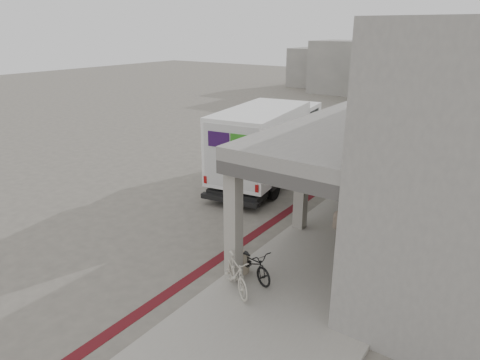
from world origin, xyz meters
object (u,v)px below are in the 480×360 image
Objects in this scene: bench at (381,228)px; utility_cabinet at (395,204)px; fedex_truck at (269,141)px; bicycle_cream at (236,273)px; bicycle_black at (252,262)px.

utility_cabinet is (-0.07, 1.80, 0.24)m from bench.
bench is at bearing -94.75° from utility_cabinet.
bicycle_cream is (4.12, -8.43, -1.25)m from fedex_truck.
bench is 0.96× the size of bicycle_black.
bench is 1.62× the size of utility_cabinet.
bench is at bearing 12.07° from bicycle_cream.
utility_cabinet is at bearing 17.69° from bicycle_cream.
bicycle_cream is at bearing -72.46° from fedex_truck.
bicycle_black is at bearing -70.19° from fedex_truck.
bicycle_black is (4.12, -7.65, -1.30)m from fedex_truck.
utility_cabinet reaches higher than bicycle_black.
fedex_truck is 4.89× the size of bicycle_black.
utility_cabinet is 0.59× the size of bicycle_black.
bicycle_cream is at bearing -158.75° from bicycle_black.
bicycle_black is (-2.17, -4.66, 0.18)m from bench.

